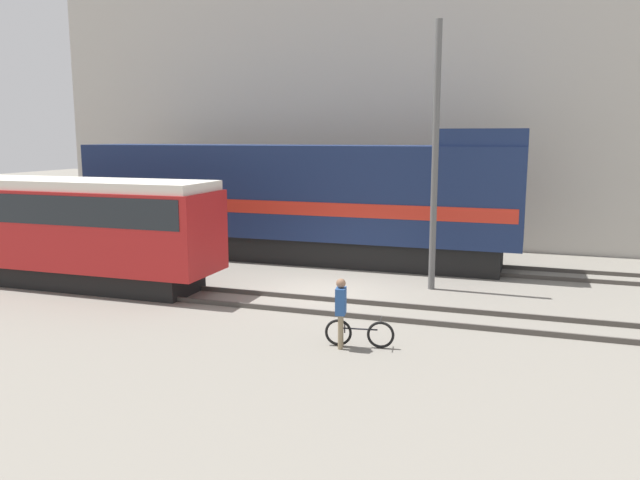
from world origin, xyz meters
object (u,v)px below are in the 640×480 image
streetcar (49,224)px  bicycle (359,333)px  person (341,306)px  freight_locomotive (296,200)px  utility_pole_left (435,159)px

streetcar → bicycle: bearing=-14.3°
streetcar → person: size_ratio=7.16×
person → freight_locomotive: bearing=116.3°
streetcar → utility_pole_left: bearing=15.0°
streetcar → utility_pole_left: utility_pole_left is taller
freight_locomotive → bicycle: bearing=-61.4°
freight_locomotive → bicycle: size_ratio=10.82×
streetcar → utility_pole_left: size_ratio=1.42×
streetcar → person: bearing=-15.8°
freight_locomotive → utility_pole_left: bearing=-28.9°
bicycle → utility_pole_left: 7.33m
streetcar → bicycle: streetcar is taller
person → bicycle: bearing=28.0°
bicycle → freight_locomotive: bearing=118.6°
utility_pole_left → person: bearing=-100.1°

